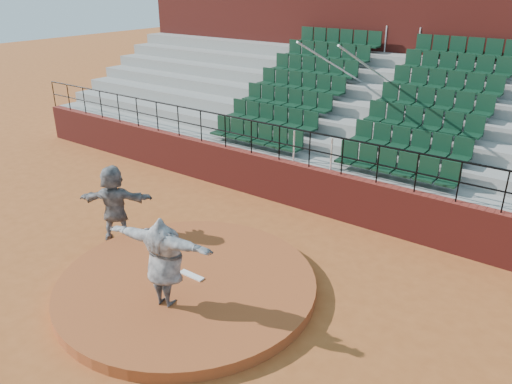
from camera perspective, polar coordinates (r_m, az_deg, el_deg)
ground at (r=11.02m, az=-7.83°, el=-10.91°), size 90.00×90.00×0.00m
pitchers_mound at (r=10.95m, az=-7.87°, el=-10.37°), size 5.50×5.50×0.25m
pitching_rubber at (r=10.96m, az=-7.37°, el=-9.42°), size 0.60×0.15×0.03m
boundary_wall at (r=14.24m, az=5.94°, el=0.45°), size 24.00×0.30×1.30m
wall_railing at (r=13.77m, az=6.18°, el=5.75°), size 24.04×0.05×1.03m
seating_deck at (r=17.07m, az=12.36°, el=6.76°), size 24.00×5.97×4.63m
press_box_facade at (r=20.26m, az=17.72°, el=14.91°), size 24.00×3.00×7.10m
pitcher at (r=9.74m, az=-10.46°, el=-7.82°), size 2.38×1.01×1.87m
fielder at (r=12.92m, az=-15.87°, el=-1.21°), size 1.83×1.53×1.97m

